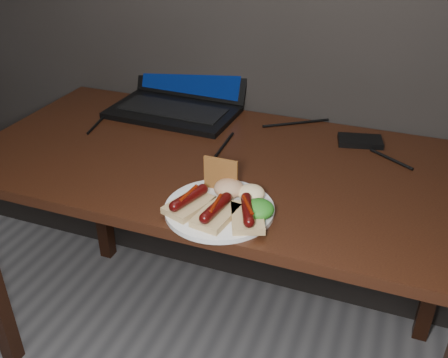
% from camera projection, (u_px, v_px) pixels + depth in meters
% --- Properties ---
extents(desk, '(1.40, 0.70, 0.75)m').
position_uv_depth(desk, '(221.00, 186.00, 1.43)').
color(desk, '#351B0D').
rests_on(desk, ground).
extents(laptop, '(0.42, 0.34, 0.25)m').
position_uv_depth(laptop, '(180.00, 93.00, 1.67)').
color(laptop, black).
rests_on(laptop, desk).
extents(hard_drive, '(0.14, 0.10, 0.02)m').
position_uv_depth(hard_drive, '(360.00, 141.00, 1.46)').
color(hard_drive, black).
rests_on(hard_drive, desk).
extents(desk_cables, '(0.98, 0.39, 0.01)m').
position_uv_depth(desk_cables, '(239.00, 134.00, 1.51)').
color(desk_cables, black).
rests_on(desk_cables, desk).
extents(plate, '(0.32, 0.32, 0.01)m').
position_uv_depth(plate, '(219.00, 209.00, 1.15)').
color(plate, white).
rests_on(plate, desk).
extents(bread_sausage_left, '(0.10, 0.13, 0.04)m').
position_uv_depth(bread_sausage_left, '(189.00, 202.00, 1.14)').
color(bread_sausage_left, '#DABA80').
rests_on(bread_sausage_left, plate).
extents(bread_sausage_center, '(0.09, 0.12, 0.04)m').
position_uv_depth(bread_sausage_center, '(216.00, 212.00, 1.10)').
color(bread_sausage_center, '#DABA80').
rests_on(bread_sausage_center, plate).
extents(bread_sausage_right, '(0.11, 0.13, 0.04)m').
position_uv_depth(bread_sausage_right, '(247.00, 214.00, 1.10)').
color(bread_sausage_right, '#DABA80').
rests_on(bread_sausage_right, plate).
extents(crispbread, '(0.09, 0.01, 0.08)m').
position_uv_depth(crispbread, '(221.00, 174.00, 1.19)').
color(crispbread, '#9E622B').
rests_on(crispbread, plate).
extents(salad_greens, '(0.07, 0.07, 0.04)m').
position_uv_depth(salad_greens, '(259.00, 209.00, 1.11)').
color(salad_greens, '#1B5D12').
rests_on(salad_greens, plate).
extents(salsa_mound, '(0.07, 0.07, 0.04)m').
position_uv_depth(salsa_mound, '(229.00, 188.00, 1.18)').
color(salsa_mound, maroon).
rests_on(salsa_mound, plate).
extents(coleslaw_mound, '(0.06, 0.06, 0.04)m').
position_uv_depth(coleslaw_mound, '(251.00, 193.00, 1.17)').
color(coleslaw_mound, white).
rests_on(coleslaw_mound, plate).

